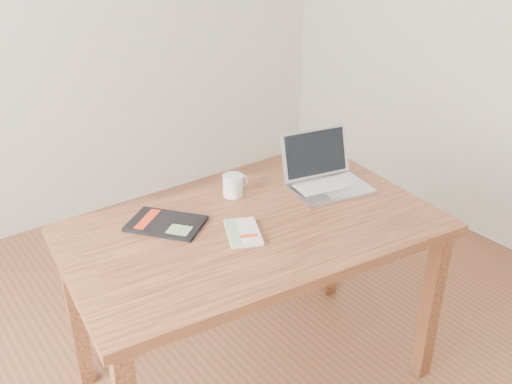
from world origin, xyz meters
TOP-DOWN VIEW (x-y plane):
  - room at (-0.07, 0.00)m, footprint 4.04×4.04m
  - desk at (0.19, 0.17)m, footprint 1.47×0.95m
  - white_guidebook at (0.12, 0.15)m, footprint 0.18×0.22m
  - black_guidebook at (-0.08, 0.37)m, footprint 0.31×0.32m
  - laptop at (0.63, 0.27)m, footprint 0.37×0.34m
  - coffee_mug at (0.27, 0.42)m, footprint 0.12×0.08m

SIDE VIEW (x-z plane):
  - desk at x=0.19m, z-range 0.29..1.04m
  - black_guidebook at x=-0.08m, z-range 0.75..0.76m
  - white_guidebook at x=0.12m, z-range 0.75..0.77m
  - coffee_mug at x=0.27m, z-range 0.75..0.84m
  - laptop at x=0.63m, z-range 0.69..0.91m
  - room at x=-0.07m, z-range 0.01..2.71m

